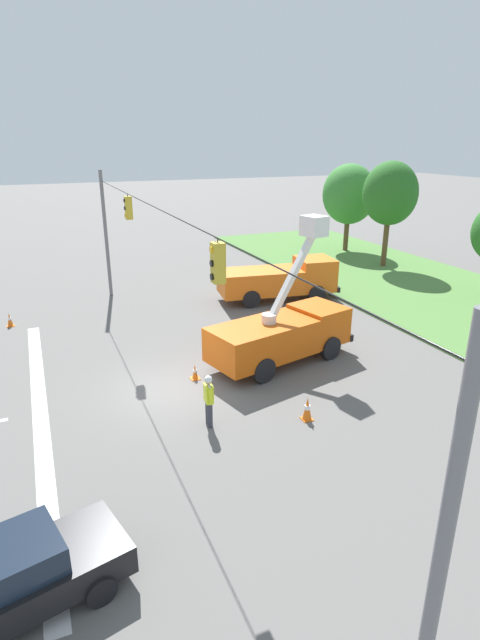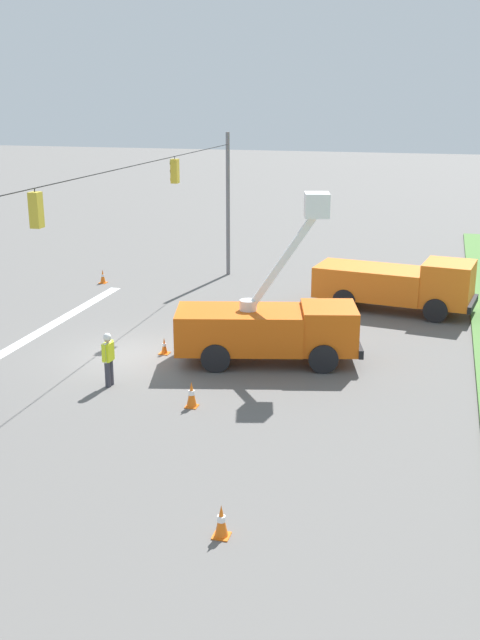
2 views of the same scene
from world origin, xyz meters
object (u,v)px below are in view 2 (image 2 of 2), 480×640
at_px(traffic_cone_mid_left, 192,394).
at_px(utility_truck_bucket_lift, 269,326).
at_px(road_worker, 108,356).
at_px(traffic_cone_near_bucket, 221,521).
at_px(traffic_cone_lane_edge_a, 103,276).
at_px(utility_truck_support_near, 398,283).
at_px(traffic_cone_foreground_left, 164,346).

bearing_deg(traffic_cone_mid_left, utility_truck_bucket_lift, 163.08).
distance_m(road_worker, traffic_cone_near_bucket, 9.40).
height_order(utility_truck_bucket_lift, road_worker, utility_truck_bucket_lift).
height_order(traffic_cone_near_bucket, traffic_cone_lane_edge_a, traffic_cone_near_bucket).
height_order(utility_truck_support_near, traffic_cone_mid_left, utility_truck_support_near).
bearing_deg(traffic_cone_near_bucket, traffic_cone_mid_left, -156.12).
distance_m(utility_truck_bucket_lift, traffic_cone_near_bucket, 10.94).
bearing_deg(road_worker, traffic_cone_foreground_left, 169.83).
height_order(traffic_cone_mid_left, traffic_cone_near_bucket, traffic_cone_mid_left).
bearing_deg(traffic_cone_mid_left, traffic_cone_foreground_left, -149.85).
distance_m(traffic_cone_mid_left, traffic_cone_lane_edge_a, 16.24).
distance_m(traffic_cone_foreground_left, traffic_cone_mid_left, 4.96).
distance_m(utility_truck_bucket_lift, traffic_cone_mid_left, 4.74).
distance_m(utility_truck_bucket_lift, road_worker, 5.69).
bearing_deg(traffic_cone_lane_edge_a, utility_truck_bucket_lift, 49.64).
xyz_separation_m(utility_truck_bucket_lift, traffic_cone_lane_edge_a, (-8.95, -10.53, -0.99)).
relative_size(road_worker, traffic_cone_foreground_left, 2.98).
distance_m(traffic_cone_foreground_left, traffic_cone_lane_edge_a, 11.29).
distance_m(road_worker, traffic_cone_foreground_left, 3.49).
bearing_deg(road_worker, utility_truck_support_near, 143.50).
height_order(utility_truck_bucket_lift, traffic_cone_mid_left, utility_truck_bucket_lift).
distance_m(traffic_cone_foreground_left, traffic_cone_near_bucket, 11.90).
height_order(traffic_cone_mid_left, traffic_cone_lane_edge_a, traffic_cone_mid_left).
distance_m(utility_truck_bucket_lift, traffic_cone_lane_edge_a, 13.85).
bearing_deg(traffic_cone_lane_edge_a, traffic_cone_mid_left, 34.41).
relative_size(utility_truck_bucket_lift, traffic_cone_foreground_left, 11.25).
distance_m(utility_truck_support_near, traffic_cone_foreground_left, 11.09).
relative_size(utility_truck_support_near, traffic_cone_foreground_left, 11.79).
height_order(traffic_cone_foreground_left, traffic_cone_lane_edge_a, traffic_cone_lane_edge_a).
relative_size(utility_truck_bucket_lift, traffic_cone_lane_edge_a, 9.77).
bearing_deg(road_worker, traffic_cone_lane_edge_a, -154.02).
relative_size(utility_truck_bucket_lift, utility_truck_support_near, 0.95).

